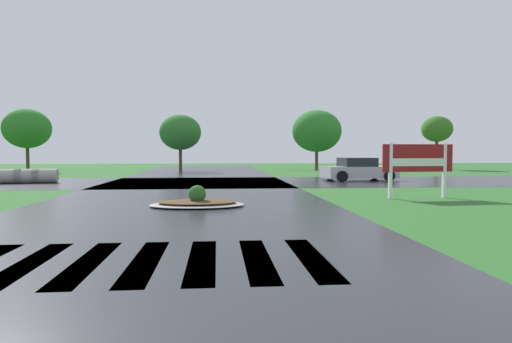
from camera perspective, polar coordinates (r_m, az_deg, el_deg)
The scene contains 8 objects.
asphalt_roadway at distance 13.67m, azimuth -9.79°, elevation -4.84°, with size 10.06×80.00×0.01m, color #2B2B30.
asphalt_cross_road at distance 25.50m, azimuth -7.54°, elevation -1.37°, with size 90.00×9.06×0.01m, color #2B2B30.
crosswalk_stripes at distance 7.55m, azimuth -13.85°, elevation -10.99°, with size 5.85×3.04×0.01m.
estate_billboard at distance 17.83m, azimuth 19.84°, elevation 1.27°, with size 2.76×0.26×2.07m.
median_island at distance 14.46m, azimuth -7.46°, elevation -3.89°, with size 3.02×1.92×0.68m.
car_dark_suv at distance 27.54m, azimuth 12.89°, elevation 0.19°, with size 4.46×2.55×1.37m.
drainage_pipe_stack at distance 27.63m, azimuth -27.02°, elevation -0.52°, with size 3.16×1.21×0.79m.
background_treeline at distance 40.25m, azimuth -4.07°, elevation 5.22°, with size 40.86×5.45×5.46m.
Camera 1 is at (1.15, -3.50, 1.77)m, focal length 31.52 mm.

